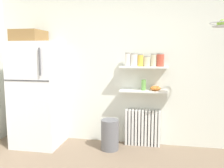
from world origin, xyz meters
name	(u,v)px	position (x,y,z in m)	size (l,w,h in m)	color
back_wall	(127,66)	(0.00, 2.05, 1.30)	(7.04, 0.10, 2.60)	silver
refrigerator	(38,92)	(-1.42, 1.67, 0.88)	(0.74, 0.69, 1.87)	silver
radiator	(143,128)	(0.28, 1.92, 0.30)	(0.57, 0.12, 0.59)	white
wall_shelf_lower	(143,91)	(0.28, 1.89, 0.91)	(0.75, 0.22, 0.03)	white
wall_shelf_upper	(144,67)	(0.28, 1.89, 1.29)	(0.75, 0.22, 0.03)	white
storage_jar_0	(128,59)	(0.03, 1.89, 1.41)	(0.09, 0.09, 0.22)	silver
storage_jar_1	(134,60)	(0.13, 1.89, 1.40)	(0.12, 0.12, 0.20)	silver
storage_jar_2	(141,60)	(0.23, 1.89, 1.40)	(0.09, 0.09, 0.20)	yellow
storage_jar_3	(147,61)	(0.33, 1.89, 1.38)	(0.10, 0.10, 0.16)	beige
storage_jar_4	(154,60)	(0.43, 1.89, 1.40)	(0.09, 0.09, 0.20)	beige
storage_jar_5	(160,60)	(0.54, 1.89, 1.40)	(0.11, 0.11, 0.21)	#C64C38
vase	(144,85)	(0.29, 1.89, 1.01)	(0.07, 0.07, 0.17)	#66A84C
shelf_bowl	(156,88)	(0.47, 1.89, 0.96)	(0.17, 0.17, 0.07)	orange
trash_bin	(110,135)	(-0.21, 1.65, 0.24)	(0.28, 0.28, 0.48)	slate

